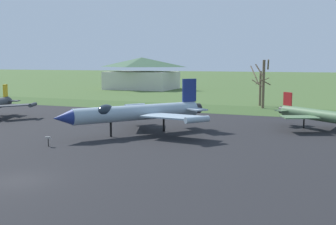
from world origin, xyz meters
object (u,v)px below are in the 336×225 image
object	(u,v)px
jet_fighter_front_left	(137,112)
jet_fighter_rear_left	(324,116)
info_placard_front_left	(48,140)
visitor_building	(142,74)

from	to	relation	value
jet_fighter_front_left	jet_fighter_rear_left	world-z (taller)	jet_fighter_front_left
jet_fighter_front_left	jet_fighter_rear_left	distance (m)	20.58
jet_fighter_front_left	info_placard_front_left	distance (m)	10.07
info_placard_front_left	visitor_building	size ratio (longest dim) A/B	0.05
info_placard_front_left	jet_fighter_rear_left	bearing A→B (deg)	37.11
jet_fighter_front_left	info_placard_front_left	bearing A→B (deg)	-118.55
jet_fighter_rear_left	info_placard_front_left	bearing A→B (deg)	-142.89
jet_fighter_front_left	visitor_building	size ratio (longest dim) A/B	0.79
visitor_building	info_placard_front_left	bearing A→B (deg)	-70.69
jet_fighter_rear_left	jet_fighter_front_left	bearing A→B (deg)	-154.33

